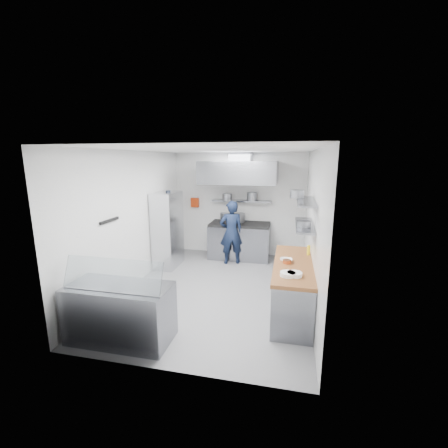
% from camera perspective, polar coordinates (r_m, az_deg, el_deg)
% --- Properties ---
extents(floor, '(5.00, 5.00, 0.00)m').
position_cam_1_polar(floor, '(6.32, -1.20, -12.30)').
color(floor, slate).
rests_on(floor, ground).
extents(ceiling, '(5.00, 5.00, 0.00)m').
position_cam_1_polar(ceiling, '(5.75, -1.33, 13.98)').
color(ceiling, silver).
rests_on(ceiling, wall_back).
extents(wall_back, '(3.60, 2.80, 0.02)m').
position_cam_1_polar(wall_back, '(8.29, 2.84, 3.76)').
color(wall_back, white).
rests_on(wall_back, floor).
extents(wall_front, '(3.60, 2.80, 0.02)m').
position_cam_1_polar(wall_front, '(3.59, -10.84, -8.03)').
color(wall_front, white).
rests_on(wall_front, floor).
extents(wall_left, '(2.80, 5.00, 0.02)m').
position_cam_1_polar(wall_left, '(6.54, -16.79, 0.91)').
color(wall_left, white).
rests_on(wall_left, floor).
extents(wall_right, '(2.80, 5.00, 0.02)m').
position_cam_1_polar(wall_right, '(5.73, 16.50, -0.62)').
color(wall_right, white).
rests_on(wall_right, floor).
extents(gas_range, '(1.60, 0.80, 0.90)m').
position_cam_1_polar(gas_range, '(8.09, 2.99, -3.35)').
color(gas_range, gray).
rests_on(gas_range, floor).
extents(cooktop, '(1.57, 0.78, 0.06)m').
position_cam_1_polar(cooktop, '(7.97, 3.03, -0.03)').
color(cooktop, black).
rests_on(cooktop, gas_range).
extents(stock_pot_left, '(0.29, 0.29, 0.20)m').
position_cam_1_polar(stock_pot_left, '(8.36, 0.26, 1.48)').
color(stock_pot_left, slate).
rests_on(stock_pot_left, cooktop).
extents(stock_pot_mid, '(0.30, 0.30, 0.24)m').
position_cam_1_polar(stock_pot_mid, '(8.06, 2.91, 1.20)').
color(stock_pot_mid, slate).
rests_on(stock_pot_mid, cooktop).
extents(over_range_shelf, '(1.60, 0.30, 0.04)m').
position_cam_1_polar(over_range_shelf, '(8.10, 3.36, 4.41)').
color(over_range_shelf, gray).
rests_on(over_range_shelf, wall_back).
extents(shelf_pot_a, '(0.25, 0.25, 0.18)m').
position_cam_1_polar(shelf_pot_a, '(8.02, 0.60, 5.14)').
color(shelf_pot_a, slate).
rests_on(shelf_pot_a, over_range_shelf).
extents(shelf_pot_b, '(0.26, 0.26, 0.22)m').
position_cam_1_polar(shelf_pot_b, '(8.00, 5.32, 5.22)').
color(shelf_pot_b, slate).
rests_on(shelf_pot_b, over_range_shelf).
extents(extractor_hood, '(1.90, 1.15, 0.55)m').
position_cam_1_polar(extractor_hood, '(7.62, 2.93, 9.81)').
color(extractor_hood, gray).
rests_on(extractor_hood, wall_back).
extents(hood_duct, '(0.55, 0.55, 0.24)m').
position_cam_1_polar(hood_duct, '(7.83, 3.24, 12.65)').
color(hood_duct, slate).
rests_on(hood_duct, extractor_hood).
extents(red_firebox, '(0.22, 0.10, 0.26)m').
position_cam_1_polar(red_firebox, '(8.52, -5.56, 4.09)').
color(red_firebox, '#B8310E').
rests_on(red_firebox, wall_back).
extents(chef, '(0.69, 0.57, 1.62)m').
position_cam_1_polar(chef, '(7.55, 1.39, -1.63)').
color(chef, '#111B33').
rests_on(chef, floor).
extents(wire_rack, '(0.50, 0.90, 1.85)m').
position_cam_1_polar(wire_rack, '(7.48, -10.67, -1.09)').
color(wire_rack, silver).
rests_on(wire_rack, floor).
extents(rack_bin_a, '(0.17, 0.21, 0.19)m').
position_cam_1_polar(rack_bin_a, '(7.40, -11.03, -2.26)').
color(rack_bin_a, white).
rests_on(rack_bin_a, wire_rack).
extents(rack_bin_b, '(0.15, 0.19, 0.17)m').
position_cam_1_polar(rack_bin_b, '(7.69, -9.88, 2.16)').
color(rack_bin_b, yellow).
rests_on(rack_bin_b, wire_rack).
extents(rack_jar, '(0.11, 0.11, 0.18)m').
position_cam_1_polar(rack_jar, '(7.32, -10.57, 5.58)').
color(rack_jar, black).
rests_on(rack_jar, wire_rack).
extents(knife_strip, '(0.04, 0.55, 0.05)m').
position_cam_1_polar(knife_strip, '(5.74, -20.99, 0.61)').
color(knife_strip, black).
rests_on(knife_strip, wall_left).
extents(prep_counter_base, '(0.62, 2.00, 0.84)m').
position_cam_1_polar(prep_counter_base, '(5.45, 12.85, -11.96)').
color(prep_counter_base, gray).
rests_on(prep_counter_base, floor).
extents(prep_counter_top, '(0.65, 2.04, 0.06)m').
position_cam_1_polar(prep_counter_top, '(5.29, 13.08, -7.50)').
color(prep_counter_top, brown).
rests_on(prep_counter_top, prep_counter_base).
extents(plate_stack_a, '(0.24, 0.24, 0.06)m').
position_cam_1_polar(plate_stack_a, '(4.68, 12.07, -9.31)').
color(plate_stack_a, white).
rests_on(plate_stack_a, prep_counter_top).
extents(plate_stack_b, '(0.23, 0.23, 0.06)m').
position_cam_1_polar(plate_stack_b, '(4.70, 13.28, -9.28)').
color(plate_stack_b, white).
rests_on(plate_stack_b, prep_counter_top).
extents(copper_pan, '(0.14, 0.14, 0.06)m').
position_cam_1_polar(copper_pan, '(5.22, 11.89, -7.01)').
color(copper_pan, '#C86838').
rests_on(copper_pan, prep_counter_top).
extents(squeeze_bottle, '(0.06, 0.06, 0.18)m').
position_cam_1_polar(squeeze_bottle, '(5.74, 15.81, -4.81)').
color(squeeze_bottle, yellow).
rests_on(squeeze_bottle, prep_counter_top).
extents(mixing_bowl, '(0.21, 0.21, 0.05)m').
position_cam_1_polar(mixing_bowl, '(5.29, 11.75, -6.77)').
color(mixing_bowl, white).
rests_on(mixing_bowl, prep_counter_top).
extents(wall_shelf_lower, '(0.30, 1.30, 0.04)m').
position_cam_1_polar(wall_shelf_lower, '(5.41, 15.08, -0.21)').
color(wall_shelf_lower, gray).
rests_on(wall_shelf_lower, wall_right).
extents(wall_shelf_upper, '(0.30, 1.30, 0.04)m').
position_cam_1_polar(wall_shelf_upper, '(5.34, 15.33, 4.20)').
color(wall_shelf_upper, gray).
rests_on(wall_shelf_upper, wall_right).
extents(shelf_pot_c, '(0.24, 0.24, 0.10)m').
position_cam_1_polar(shelf_pot_c, '(5.18, 14.93, 0.04)').
color(shelf_pot_c, slate).
rests_on(shelf_pot_c, wall_shelf_lower).
extents(shelf_pot_d, '(0.25, 0.25, 0.14)m').
position_cam_1_polar(shelf_pot_d, '(5.62, 13.73, 5.60)').
color(shelf_pot_d, slate).
rests_on(shelf_pot_d, wall_shelf_upper).
extents(display_case, '(1.50, 0.70, 0.85)m').
position_cam_1_polar(display_case, '(4.82, -19.14, -15.69)').
color(display_case, gray).
rests_on(display_case, floor).
extents(display_glass, '(1.47, 0.19, 0.42)m').
position_cam_1_polar(display_glass, '(4.47, -20.53, -9.00)').
color(display_glass, silver).
rests_on(display_glass, display_case).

